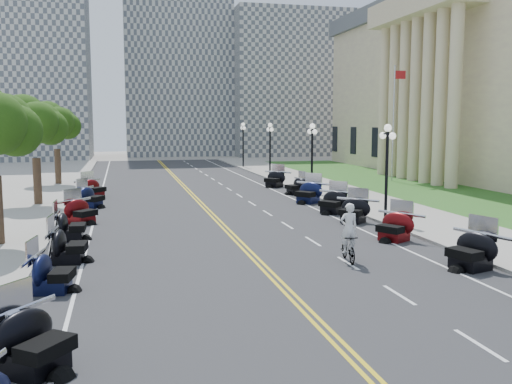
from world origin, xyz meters
TOP-DOWN VIEW (x-y plane):
  - ground at (0.00, 0.00)m, footprint 160.00×160.00m
  - road at (0.00, 10.00)m, footprint 16.00×90.00m
  - centerline_yellow_a at (-0.12, 10.00)m, footprint 0.12×90.00m
  - centerline_yellow_b at (0.12, 10.00)m, footprint 0.12×90.00m
  - edge_line_north at (6.40, 10.00)m, footprint 0.12×90.00m
  - edge_line_south at (-6.40, 10.00)m, footprint 0.12×90.00m
  - lane_dash_3 at (3.20, -12.00)m, footprint 0.12×2.00m
  - lane_dash_4 at (3.20, -8.00)m, footprint 0.12×2.00m
  - lane_dash_5 at (3.20, -4.00)m, footprint 0.12×2.00m
  - lane_dash_6 at (3.20, 0.00)m, footprint 0.12×2.00m
  - lane_dash_7 at (3.20, 4.00)m, footprint 0.12×2.00m
  - lane_dash_8 at (3.20, 8.00)m, footprint 0.12×2.00m
  - lane_dash_9 at (3.20, 12.00)m, footprint 0.12×2.00m
  - lane_dash_10 at (3.20, 16.00)m, footprint 0.12×2.00m
  - lane_dash_11 at (3.20, 20.00)m, footprint 0.12×2.00m
  - lane_dash_12 at (3.20, 24.00)m, footprint 0.12×2.00m
  - lane_dash_13 at (3.20, 28.00)m, footprint 0.12×2.00m
  - lane_dash_14 at (3.20, 32.00)m, footprint 0.12×2.00m
  - lane_dash_15 at (3.20, 36.00)m, footprint 0.12×2.00m
  - lane_dash_16 at (3.20, 40.00)m, footprint 0.12×2.00m
  - lane_dash_17 at (3.20, 44.00)m, footprint 0.12×2.00m
  - lane_dash_18 at (3.20, 48.00)m, footprint 0.12×2.00m
  - lane_dash_19 at (3.20, 52.00)m, footprint 0.12×2.00m
  - sidewalk_north at (10.50, 10.00)m, footprint 5.00×90.00m
  - sidewalk_south at (-10.50, 10.00)m, footprint 5.00×90.00m
  - lawn at (17.50, 18.00)m, footprint 9.00×60.00m
  - distant_block_a at (-18.00, 62.00)m, footprint 18.00×14.00m
  - distant_block_b at (4.00, 68.00)m, footprint 16.00×12.00m
  - distant_block_c at (22.00, 65.00)m, footprint 20.00×14.00m
  - street_lamp_2 at (8.60, 4.00)m, footprint 0.50×1.20m
  - street_lamp_3 at (8.60, 16.00)m, footprint 0.50×1.20m
  - street_lamp_4 at (8.60, 28.00)m, footprint 0.50×1.20m
  - street_lamp_5 at (8.60, 40.00)m, footprint 0.50×1.20m
  - flagpole at (18.00, 22.00)m, footprint 1.10×0.20m
  - tree_3 at (-10.00, 14.00)m, footprint 4.80×4.80m
  - tree_4 at (-10.00, 26.00)m, footprint 4.80×4.80m
  - motorcycle_n_4 at (7.10, -5.79)m, footprint 2.74×2.74m
  - motorcycle_n_5 at (6.73, -0.66)m, footprint 2.80×2.80m
  - motorcycle_n_6 at (6.78, 3.99)m, footprint 2.90×2.90m
  - motorcycle_n_7 at (6.81, 7.07)m, footprint 2.96×2.96m
  - motorcycle_n_8 at (6.76, 11.33)m, footprint 3.11×3.11m
  - motorcycle_n_9 at (7.30, 15.80)m, footprint 2.26×2.26m
  - motorcycle_n_10 at (6.99, 20.52)m, footprint 2.98×2.98m
  - motorcycle_s_3 at (-6.78, -11.15)m, footprint 3.01×3.01m
  - motorcycle_s_4 at (-7.07, -5.24)m, footprint 2.25×2.25m
  - motorcycle_s_5 at (-6.91, -1.48)m, footprint 2.25×2.25m
  - motorcycle_s_6 at (-7.19, 2.70)m, footprint 2.11×2.11m
  - motorcycle_s_7 at (-6.99, 6.92)m, footprint 2.92×2.92m
  - motorcycle_s_8 at (-6.77, 12.49)m, footprint 2.84×2.84m
  - motorcycle_s_9 at (-6.81, 17.27)m, footprint 2.94×2.94m
  - bicycle at (3.29, -3.77)m, footprint 0.72×1.81m
  - cyclist_rider at (3.29, -3.77)m, footprint 0.69×0.45m

SIDE VIEW (x-z plane):
  - ground at x=0.00m, z-range 0.00..0.00m
  - road at x=0.00m, z-range 0.00..0.01m
  - centerline_yellow_a at x=-0.12m, z-range 0.01..0.01m
  - centerline_yellow_b at x=0.12m, z-range 0.01..0.01m
  - edge_line_north at x=6.40m, z-range 0.01..0.01m
  - edge_line_south at x=-6.40m, z-range 0.01..0.01m
  - lane_dash_3 at x=3.20m, z-range 0.01..0.01m
  - lane_dash_4 at x=3.20m, z-range 0.01..0.01m
  - lane_dash_5 at x=3.20m, z-range 0.01..0.01m
  - lane_dash_6 at x=3.20m, z-range 0.01..0.01m
  - lane_dash_7 at x=3.20m, z-range 0.01..0.01m
  - lane_dash_8 at x=3.20m, z-range 0.01..0.01m
  - lane_dash_9 at x=3.20m, z-range 0.01..0.01m
  - lane_dash_10 at x=3.20m, z-range 0.01..0.01m
  - lane_dash_11 at x=3.20m, z-range 0.01..0.01m
  - lane_dash_12 at x=3.20m, z-range 0.01..0.01m
  - lane_dash_13 at x=3.20m, z-range 0.01..0.01m
  - lane_dash_14 at x=3.20m, z-range 0.01..0.01m
  - lane_dash_15 at x=3.20m, z-range 0.01..0.01m
  - lane_dash_16 at x=3.20m, z-range 0.01..0.01m
  - lane_dash_17 at x=3.20m, z-range 0.01..0.01m
  - lane_dash_18 at x=3.20m, z-range 0.01..0.01m
  - lane_dash_19 at x=3.20m, z-range 0.01..0.01m
  - lawn at x=17.50m, z-range 0.00..0.10m
  - sidewalk_north at x=10.50m, z-range 0.00..0.15m
  - sidewalk_south at x=-10.50m, z-range 0.00..0.15m
  - bicycle at x=3.29m, z-range 0.00..1.06m
  - motorcycle_n_9 at x=7.30m, z-range 0.00..1.36m
  - motorcycle_s_4 at x=-7.07m, z-range 0.00..1.37m
  - motorcycle_n_5 at x=6.73m, z-range 0.00..1.43m
  - motorcycle_n_6 at x=6.78m, z-range 0.00..1.44m
  - motorcycle_s_6 at x=-7.19m, z-range 0.00..1.44m
  - motorcycle_s_7 at x=-6.99m, z-range 0.00..1.45m
  - motorcycle_s_5 at x=-6.91m, z-range 0.00..1.45m
  - motorcycle_s_8 at x=-6.77m, z-range 0.00..1.45m
  - motorcycle_s_9 at x=-6.81m, z-range 0.00..1.46m
  - motorcycle_n_10 at x=6.99m, z-range 0.00..1.47m
  - motorcycle_n_7 at x=6.81m, z-range 0.00..1.47m
  - motorcycle_s_3 at x=-6.78m, z-range 0.00..1.50m
  - motorcycle_n_4 at x=7.10m, z-range 0.00..1.52m
  - motorcycle_n_8 at x=6.76m, z-range 0.00..1.55m
  - cyclist_rider at x=3.29m, z-range 1.06..2.94m
  - street_lamp_2 at x=8.60m, z-range 0.15..5.05m
  - street_lamp_3 at x=8.60m, z-range 0.15..5.05m
  - street_lamp_4 at x=8.60m, z-range 0.15..5.05m
  - street_lamp_5 at x=8.60m, z-range 0.15..5.05m
  - tree_3 at x=-10.00m, z-range 0.15..9.35m
  - tree_4 at x=-10.00m, z-range 0.15..9.35m
  - flagpole at x=18.00m, z-range 0.00..10.00m
  - distant_block_c at x=22.00m, z-range 0.00..22.00m
  - distant_block_a at x=-18.00m, z-range 0.00..26.00m
  - distant_block_b at x=4.00m, z-range 0.00..30.00m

